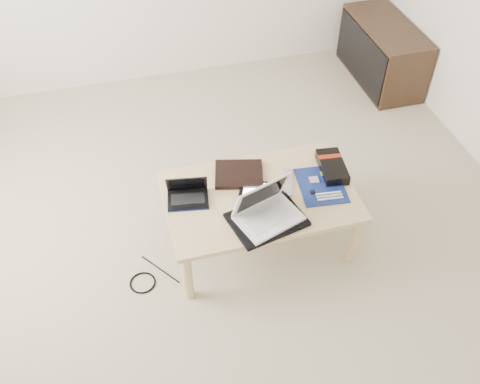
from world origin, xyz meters
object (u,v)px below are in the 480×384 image
object	(u,v)px
coffee_table	(259,200)
netbook	(188,194)
white_laptop	(266,210)
media_cabinet	(382,53)
gpu_box	(332,167)

from	to	relation	value
coffee_table	netbook	bearing A→B (deg)	169.25
white_laptop	media_cabinet	bearing A→B (deg)	47.30
media_cabinet	white_laptop	bearing A→B (deg)	-132.70
coffee_table	white_laptop	xyz separation A→B (m)	(-0.02, -0.19, 0.12)
media_cabinet	gpu_box	distance (m)	1.76
netbook	media_cabinet	bearing A→B (deg)	36.10
coffee_table	netbook	world-z (taller)	netbook
coffee_table	media_cabinet	distance (m)	2.13
white_laptop	gpu_box	xyz separation A→B (m)	(0.50, 0.27, -0.04)
coffee_table	netbook	xyz separation A→B (m)	(-0.41, 0.08, 0.08)
media_cabinet	netbook	bearing A→B (deg)	-143.90
coffee_table	netbook	distance (m)	0.42
media_cabinet	netbook	distance (m)	2.40
netbook	gpu_box	xyz separation A→B (m)	(0.89, 0.01, -0.00)
media_cabinet	gpu_box	xyz separation A→B (m)	(-1.04, -1.40, 0.18)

